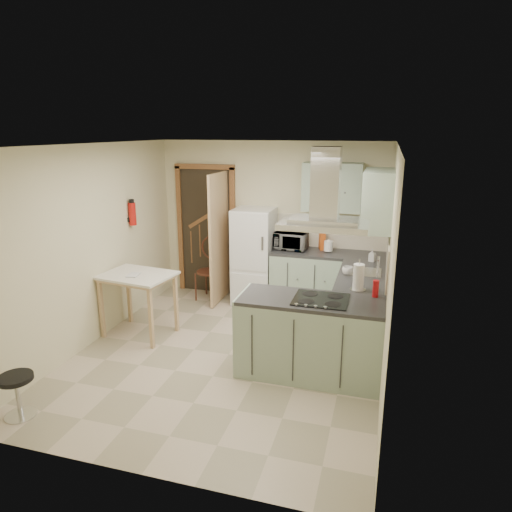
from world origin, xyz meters
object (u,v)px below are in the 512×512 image
(fridge, at_px, (254,256))
(extractor_hood, at_px, (324,225))
(stool, at_px, (18,396))
(microwave, at_px, (291,241))
(peninsula, at_px, (310,337))
(bentwood_chair, at_px, (209,272))
(drop_leaf_table, at_px, (139,304))

(fridge, relative_size, extractor_hood, 1.67)
(stool, bearing_deg, microwave, 61.99)
(peninsula, xyz_separation_m, stool, (-2.54, -1.54, -0.24))
(extractor_hood, distance_m, bentwood_chair, 3.07)
(fridge, height_order, bentwood_chair, fridge)
(fridge, xyz_separation_m, bentwood_chair, (-0.73, -0.08, -0.29))
(peninsula, distance_m, stool, 2.98)
(drop_leaf_table, bearing_deg, bentwood_chair, 82.51)
(microwave, bearing_deg, bentwood_chair, -171.14)
(stool, distance_m, microwave, 4.10)
(peninsula, relative_size, drop_leaf_table, 1.72)
(fridge, xyz_separation_m, microwave, (0.57, 0.03, 0.28))
(bentwood_chair, bearing_deg, stool, -91.19)
(extractor_hood, relative_size, stool, 2.09)
(drop_leaf_table, bearing_deg, stool, -87.83)
(drop_leaf_table, distance_m, stool, 1.97)
(bentwood_chair, xyz_separation_m, microwave, (1.30, 0.11, 0.57))
(stool, bearing_deg, fridge, 69.52)
(drop_leaf_table, bearing_deg, extractor_hood, -1.81)
(extractor_hood, xyz_separation_m, stool, (-2.64, -1.54, -1.51))
(peninsula, bearing_deg, bentwood_chair, 135.74)
(microwave, bearing_deg, peninsula, -68.00)
(fridge, relative_size, microwave, 3.15)
(fridge, bearing_deg, extractor_hood, -56.21)
(stool, xyz_separation_m, microwave, (1.89, 3.55, 0.82))
(stool, bearing_deg, drop_leaf_table, 84.54)
(peninsula, height_order, stool, peninsula)
(peninsula, xyz_separation_m, bentwood_chair, (-1.95, 1.90, 0.01))
(drop_leaf_table, relative_size, bentwood_chair, 0.98)
(drop_leaf_table, distance_m, bentwood_chair, 1.55)
(peninsula, distance_m, extractor_hood, 1.27)
(bentwood_chair, height_order, stool, bentwood_chair)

